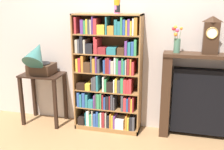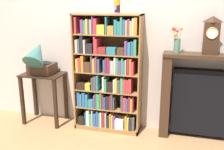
{
  "view_description": "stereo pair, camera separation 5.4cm",
  "coord_description": "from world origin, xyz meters",
  "views": [
    {
      "loc": [
        0.88,
        -3.22,
        1.74
      ],
      "look_at": [
        0.06,
        0.07,
        0.79
      ],
      "focal_mm": 41.82,
      "sensor_mm": 36.0,
      "label": 1
    },
    {
      "loc": [
        0.93,
        -3.21,
        1.74
      ],
      "look_at": [
        0.06,
        0.07,
        0.79
      ],
      "focal_mm": 41.82,
      "sensor_mm": 36.0,
      "label": 2
    }
  ],
  "objects": [
    {
      "name": "flower_vase",
      "position": [
        0.88,
        0.08,
        1.27
      ],
      "size": [
        0.13,
        0.11,
        0.34
      ],
      "color": "#4C7A60",
      "rests_on": "fireplace_mantel"
    },
    {
      "name": "gramophone",
      "position": [
        -0.96,
        -0.04,
        0.98
      ],
      "size": [
        0.34,
        0.48,
        0.53
      ],
      "color": "#382316",
      "rests_on": "side_table_left"
    },
    {
      "name": "fireplace_mantel",
      "position": [
        1.32,
        0.12,
        0.55
      ],
      "size": [
        1.19,
        0.27,
        1.13
      ],
      "color": "#382316",
      "rests_on": "ground"
    },
    {
      "name": "mantel_clock",
      "position": [
        1.27,
        0.09,
        1.36
      ],
      "size": [
        0.18,
        0.11,
        0.45
      ],
      "color": "#382316",
      "rests_on": "fireplace_mantel"
    },
    {
      "name": "side_table_left",
      "position": [
        -0.96,
        0.03,
        0.54
      ],
      "size": [
        0.59,
        0.4,
        0.75
      ],
      "color": "black",
      "rests_on": "ground"
    },
    {
      "name": "bookshelf",
      "position": [
        0.0,
        0.06,
        0.75
      ],
      "size": [
        0.9,
        0.31,
        1.6
      ],
      "color": "olive",
      "rests_on": "ground"
    },
    {
      "name": "wall_back",
      "position": [
        0.18,
        0.27,
        1.3
      ],
      "size": [
        5.04,
        0.08,
        2.6
      ],
      "primitive_type": "cube",
      "color": "beige",
      "rests_on": "ground"
    },
    {
      "name": "cup_stack",
      "position": [
        0.13,
        0.06,
        1.7
      ],
      "size": [
        0.08,
        0.08,
        0.21
      ],
      "color": "pink",
      "rests_on": "bookshelf"
    },
    {
      "name": "ground_plane",
      "position": [
        0.0,
        0.0,
        -0.01
      ],
      "size": [
        8.04,
        6.4,
        0.02
      ],
      "primitive_type": "cube",
      "color": "#997047"
    }
  ]
}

